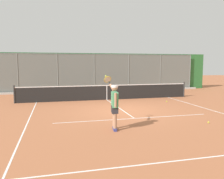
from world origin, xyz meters
The scene contains 7 objects.
ground_plane centered at (0.00, 0.00, 0.00)m, with size 60.00×60.00×0.00m, color #A8603D.
court_line_markings centered at (0.00, 2.02, 0.00)m, with size 8.78×9.71×0.01m.
fence_backdrop centered at (0.00, -8.88, 1.59)m, with size 20.98×1.37×3.20m.
tennis_net centered at (0.00, -3.67, 0.49)m, with size 11.28×0.09×1.07m.
tennis_player centered at (1.26, 3.08, 0.93)m, with size 0.35×1.38×1.89m.
tennis_ball_mid_court centered at (-3.37, -1.91, 0.03)m, with size 0.07×0.07×0.07m, color #CCDB33.
tennis_ball_near_baseline centered at (-2.56, 3.12, 0.03)m, with size 0.07×0.07×0.07m, color #CCDB33.
Camera 1 is at (3.30, 10.81, 2.33)m, focal length 37.03 mm.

